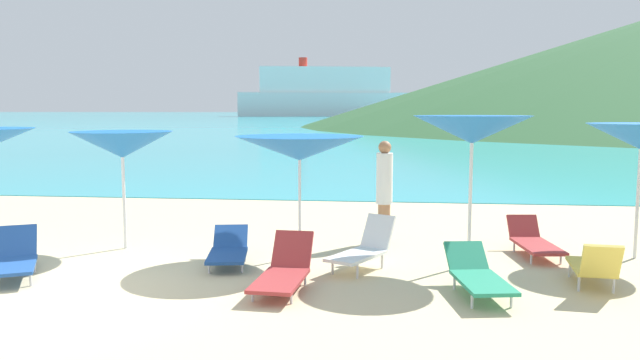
% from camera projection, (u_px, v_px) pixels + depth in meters
% --- Properties ---
extents(ground_plane, '(50.00, 100.00, 0.30)m').
position_uv_depth(ground_plane, '(233.00, 200.00, 18.43)').
color(ground_plane, beige).
extents(ocean_water, '(650.00, 440.00, 0.02)m').
position_uv_depth(ocean_water, '(381.00, 115.00, 234.57)').
color(ocean_water, '#2DADBC').
rests_on(ocean_water, ground_plane).
extents(umbrella_4, '(1.80, 1.80, 2.10)m').
position_uv_depth(umbrella_4, '(122.00, 145.00, 11.12)').
color(umbrella_4, silver).
rests_on(umbrella_4, ground_plane).
extents(umbrella_5, '(2.22, 2.22, 2.05)m').
position_uv_depth(umbrella_5, '(300.00, 148.00, 10.47)').
color(umbrella_5, silver).
rests_on(umbrella_5, ground_plane).
extents(umbrella_6, '(1.86, 1.86, 2.40)m').
position_uv_depth(umbrella_6, '(472.00, 130.00, 9.86)').
color(umbrella_6, silver).
rests_on(umbrella_6, ground_plane).
extents(lounge_chair_2, '(0.65, 1.40, 0.74)m').
position_uv_depth(lounge_chair_2, '(594.00, 265.00, 8.79)').
color(lounge_chair_2, '#D8BF4C').
rests_on(lounge_chair_2, ground_plane).
extents(lounge_chair_3, '(0.70, 1.65, 0.69)m').
position_uv_depth(lounge_chair_3, '(284.00, 271.00, 8.76)').
color(lounge_chair_3, '#A53333').
rests_on(lounge_chair_3, ground_plane).
extents(lounge_chair_4, '(0.81, 1.51, 0.54)m').
position_uv_depth(lounge_chair_4, '(228.00, 250.00, 10.13)').
color(lounge_chair_4, '#1E478C').
rests_on(lounge_chair_4, ground_plane).
extents(lounge_chair_5, '(1.09, 1.44, 0.79)m').
position_uv_depth(lounge_chair_5, '(364.00, 248.00, 9.84)').
color(lounge_chair_5, white).
rests_on(lounge_chair_5, ground_plane).
extents(lounge_chair_7, '(1.23, 1.65, 0.67)m').
position_uv_depth(lounge_chair_7, '(14.00, 258.00, 9.36)').
color(lounge_chair_7, '#1E478C').
rests_on(lounge_chair_7, ground_plane).
extents(lounge_chair_9, '(0.73, 1.62, 0.60)m').
position_uv_depth(lounge_chair_9, '(534.00, 241.00, 10.75)').
color(lounge_chair_9, '#A53333').
rests_on(lounge_chair_9, ground_plane).
extents(lounge_chair_12, '(0.84, 1.66, 0.58)m').
position_uv_depth(lounge_chair_12, '(478.00, 275.00, 8.50)').
color(lounge_chair_12, '#268C66').
rests_on(lounge_chair_12, ground_plane).
extents(beachgoer_3, '(0.31, 0.31, 1.91)m').
position_uv_depth(beachgoer_3, '(384.00, 188.00, 11.74)').
color(beachgoer_3, '#A3704C').
rests_on(beachgoer_3, ground_plane).
extents(cruise_ship, '(57.08, 20.15, 19.03)m').
position_uv_depth(cruise_ship, '(324.00, 95.00, 206.52)').
color(cruise_ship, white).
rests_on(cruise_ship, ocean_water).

